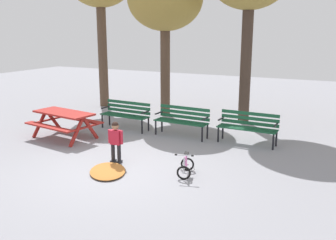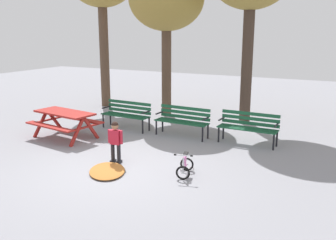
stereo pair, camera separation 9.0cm
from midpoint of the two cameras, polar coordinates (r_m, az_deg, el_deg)
ground at (r=8.49m, az=-8.24°, el=-7.51°), size 36.00×36.00×0.00m
picnic_table at (r=11.06m, az=-15.67°, el=0.30°), size 1.98×1.59×0.79m
park_bench_far_left at (r=11.77m, az=-6.57°, el=1.09°), size 1.62×0.54×0.85m
park_bench_left at (r=10.91m, az=1.94°, el=0.18°), size 1.62×0.54×0.85m
park_bench_right at (r=10.40m, az=11.76°, el=-0.77°), size 1.61×0.50×0.85m
child_standing at (r=8.76m, az=-8.22°, el=-2.88°), size 0.38×0.18×0.99m
kids_bicycle at (r=8.08m, az=2.37°, el=-6.97°), size 0.48×0.62×0.54m
leaf_pile at (r=8.37m, az=-9.41°, el=-7.60°), size 1.25×1.34×0.07m
tree_left at (r=13.51m, az=-0.64°, el=17.68°), size 2.60×2.60×5.17m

